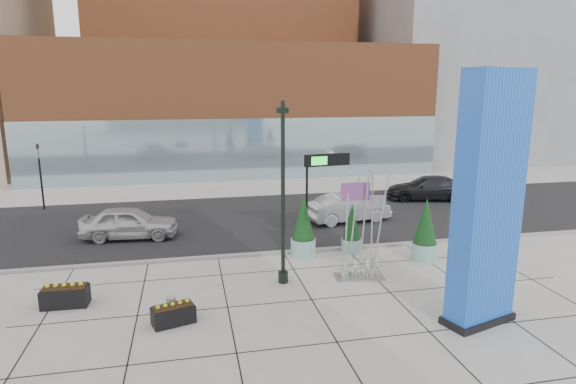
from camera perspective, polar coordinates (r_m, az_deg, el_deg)
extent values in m
plane|color=#9E9991|center=(18.35, -1.07, -11.62)|extent=(160.00, 160.00, 0.00)
cube|color=black|center=(27.68, -4.98, -3.31)|extent=(80.00, 12.00, 0.02)
cube|color=gray|center=(21.99, -3.05, -7.32)|extent=(80.00, 0.30, 0.12)
cube|color=#9E542D|center=(43.72, -6.56, 9.69)|extent=(34.00, 10.00, 11.00)
cube|color=#8CA5B2|center=(39.21, -5.78, 5.01)|extent=(34.00, 0.60, 5.00)
cube|color=slate|center=(56.58, 19.64, 13.20)|extent=(20.00, 18.00, 18.00)
cube|color=blue|center=(16.01, 22.62, -1.08)|extent=(2.39, 1.50, 8.00)
cube|color=black|center=(17.27, 21.53, -13.74)|extent=(2.61, 1.72, 0.22)
cylinder|color=black|center=(18.01, -0.60, -0.37)|extent=(0.16, 0.16, 6.98)
cylinder|color=black|center=(19.00, -0.58, -10.04)|extent=(0.38, 0.38, 0.44)
cube|color=black|center=(17.59, -0.63, 9.66)|extent=(0.47, 0.32, 0.19)
cube|color=silver|center=(19.74, 8.44, -9.90)|extent=(2.03, 1.16, 0.05)
cylinder|color=silver|center=(18.67, 7.06, -4.09)|extent=(0.07, 0.07, 4.40)
cylinder|color=silver|center=(19.06, 7.76, -3.77)|extent=(0.07, 0.07, 4.40)
cylinder|color=silver|center=(18.98, 8.99, -3.88)|extent=(0.07, 0.07, 4.40)
cylinder|color=silver|center=(19.36, 9.81, -3.58)|extent=(0.07, 0.07, 4.40)
cylinder|color=silver|center=(19.09, 10.86, -3.86)|extent=(0.07, 0.07, 4.40)
torus|color=silver|center=(19.31, 6.71, -9.10)|extent=(0.14, 0.80, 0.80)
torus|color=silver|center=(19.60, 7.78, -8.79)|extent=(0.14, 0.80, 0.80)
torus|color=silver|center=(19.60, 9.18, -8.85)|extent=(0.14, 0.80, 0.80)
torus|color=silver|center=(19.90, 10.19, -8.55)|extent=(0.14, 0.80, 0.80)
cube|color=red|center=(18.62, 8.02, 0.03)|extent=(1.15, 0.08, 0.70)
cube|color=silver|center=(19.08, 10.13, -1.10)|extent=(0.87, 0.22, 0.53)
cylinder|color=gray|center=(16.89, -13.66, -13.00)|extent=(0.33, 0.33, 0.64)
cylinder|color=black|center=(21.55, 2.23, -1.65)|extent=(0.11, 0.11, 4.49)
cube|color=black|center=(21.41, 4.78, 3.76)|extent=(2.14, 0.47, 0.53)
cube|color=#19D833|center=(21.18, 3.76, 3.68)|extent=(0.74, 0.12, 0.37)
cylinder|color=#83B0A8|center=(22.11, 15.82, -6.78)|extent=(1.12, 1.12, 0.78)
cylinder|color=black|center=(21.98, 15.88, -5.81)|extent=(1.03, 1.03, 0.07)
cone|color=black|center=(21.70, 16.04, -3.29)|extent=(1.01, 1.01, 2.01)
cylinder|color=#83B0A8|center=(22.49, 7.49, -6.26)|extent=(0.91, 0.91, 0.64)
cylinder|color=black|center=(22.39, 7.51, -5.49)|extent=(0.84, 0.84, 0.05)
cone|color=black|center=(22.16, 7.57, -3.46)|extent=(0.82, 0.82, 1.64)
cylinder|color=#83B0A8|center=(21.85, 1.80, -6.53)|extent=(1.12, 1.12, 0.78)
cylinder|color=black|center=(21.72, 1.81, -5.55)|extent=(1.03, 1.03, 0.07)
cone|color=black|center=(21.43, 1.83, -2.98)|extent=(1.01, 1.01, 2.02)
cube|color=black|center=(18.75, -24.88, -11.20)|extent=(1.55, 0.82, 0.66)
cube|color=black|center=(18.62, -24.98, -10.21)|extent=(1.44, 0.70, 0.07)
cube|color=black|center=(16.35, -13.43, -14.01)|extent=(1.47, 1.03, 0.57)
cube|color=black|center=(16.22, -13.49, -13.05)|extent=(1.35, 0.91, 0.06)
imported|color=silver|center=(25.38, -18.29, -3.50)|extent=(4.85, 2.32, 1.60)
imported|color=#AEB2B6|center=(27.29, 7.18, -1.91)|extent=(4.96, 2.42, 1.56)
imported|color=black|center=(33.74, 16.18, 0.44)|extent=(5.78, 3.39, 1.57)
cylinder|color=black|center=(33.22, -27.17, 0.81)|extent=(0.12, 0.12, 3.20)
imported|color=black|center=(32.93, -27.52, 4.31)|extent=(0.15, 0.18, 0.90)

